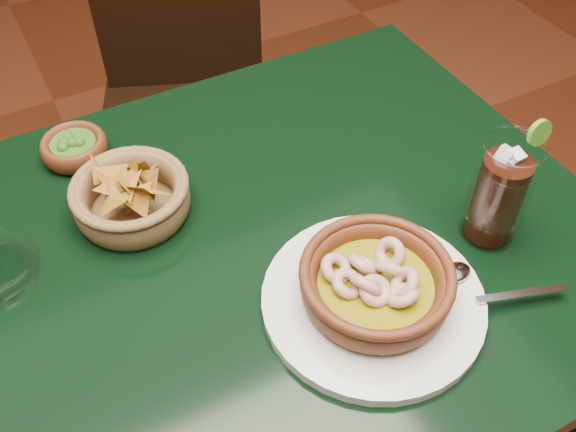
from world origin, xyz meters
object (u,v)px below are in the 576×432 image
dining_table (197,313)px  shrimp_plate (375,288)px  dining_chair (185,99)px  chip_basket (131,197)px  cola_drink (499,193)px

dining_table → shrimp_plate: size_ratio=3.23×
dining_chair → shrimp_plate: size_ratio=2.40×
chip_basket → shrimp_plate: bearing=-53.9°
chip_basket → dining_table: bearing=-78.3°
dining_chair → chip_basket: (-0.27, -0.56, 0.29)m
dining_table → dining_chair: dining_chair is taller
shrimp_plate → chip_basket: chip_basket is taller
dining_table → cola_drink: cola_drink is taller
dining_table → chip_basket: 0.19m
shrimp_plate → cola_drink: size_ratio=1.97×
dining_chair → chip_basket: dining_chair is taller
shrimp_plate → dining_chair: bearing=86.7°
shrimp_plate → chip_basket: 0.37m
dining_table → cola_drink: bearing=-18.3°
shrimp_plate → cola_drink: 0.22m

